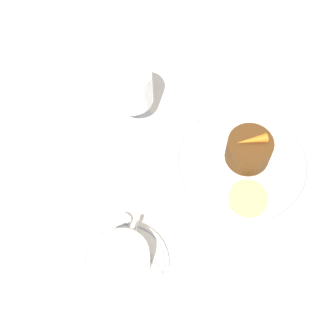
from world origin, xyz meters
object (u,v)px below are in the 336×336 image
Objects in this scene: fork at (208,262)px; dessert_cake at (249,150)px; dinner_plate at (242,164)px; coffee_cup at (123,259)px; wine_glass at (132,89)px.

dessert_cake reaches higher than fork.
coffee_cup is at bearing 148.11° from dinner_plate.
dinner_plate is 1.29× the size of fork.
coffee_cup is 0.14m from fork.
dessert_cake is at bearing -21.19° from dinner_plate.
dinner_plate is at bearing -102.71° from wine_glass.
coffee_cup is at bearing 108.49° from fork.
fork is 2.42× the size of dessert_cake.
dinner_plate reaches higher than fork.
wine_glass is at bearing 77.29° from dinner_plate.
coffee_cup reaches higher than fork.
wine_glass is at bearing 80.82° from dessert_cake.
wine_glass is (0.27, 0.07, 0.04)m from coffee_cup.
coffee_cup reaches higher than dinner_plate.
coffee_cup is 1.40× the size of dessert_cake.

